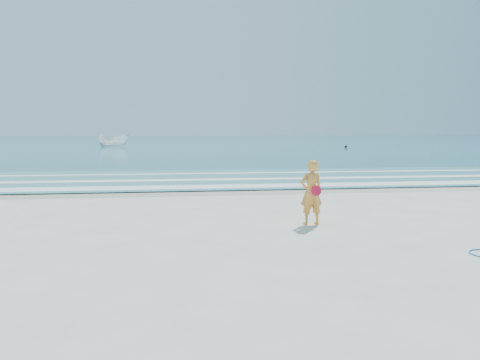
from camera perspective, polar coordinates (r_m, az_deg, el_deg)
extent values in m
plane|color=silver|center=(10.21, 0.55, -8.01)|extent=(400.00, 400.00, 0.00)
cube|color=#B2A893|center=(19.01, -3.39, -1.42)|extent=(400.00, 2.40, 0.00)
cube|color=#19727F|center=(114.83, -7.11, 4.83)|extent=(400.00, 190.00, 0.04)
cube|color=#59B7AD|center=(23.96, -4.32, 0.23)|extent=(400.00, 10.00, 0.01)
cube|color=white|center=(20.29, -3.68, -0.80)|extent=(400.00, 1.40, 0.01)
cube|color=white|center=(23.17, -4.20, 0.05)|extent=(400.00, 0.90, 0.01)
cube|color=white|center=(26.44, -4.65, 0.80)|extent=(400.00, 0.60, 0.01)
imported|color=white|center=(71.46, -15.16, 4.70)|extent=(5.34, 3.51, 1.93)
sphere|color=black|center=(66.72, 12.78, 4.00)|extent=(0.35, 0.35, 0.35)
imported|color=orange|center=(12.43, 8.68, -1.52)|extent=(0.67, 0.49, 1.71)
cylinder|color=red|center=(12.27, 9.28, -1.28)|extent=(0.27, 0.08, 0.27)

